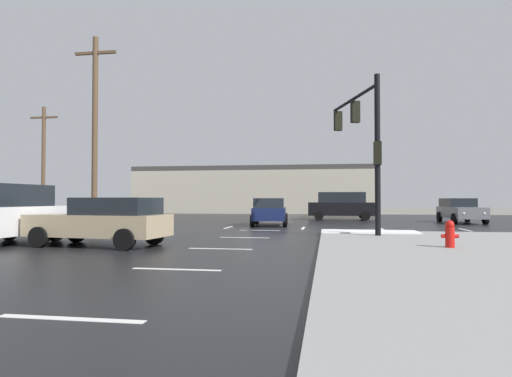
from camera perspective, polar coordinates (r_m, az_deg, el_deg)
ground_plane at (r=23.49m, az=1.22°, el=-5.16°), size 120.00×120.00×0.00m
road_asphalt at (r=23.49m, az=1.22°, el=-5.13°), size 44.00×44.00×0.02m
snow_strip_curbside at (r=19.35m, az=14.42°, el=-5.43°), size 4.00×1.60×0.06m
lane_markings at (r=21.99m, az=3.85°, el=-5.36°), size 36.15×36.15×0.01m
traffic_signal_mast at (r=19.26m, az=13.73°, el=6.95°), size 1.76×5.15×6.30m
fire_hydrant at (r=14.10m, az=23.80°, el=-5.39°), size 0.48×0.26×0.79m
strip_building_background at (r=49.00m, az=-0.21°, el=-0.24°), size 25.46×8.00×5.03m
sedan_navy at (r=25.63m, az=1.81°, el=-2.93°), size 2.30×4.64×1.58m
suv_black at (r=32.98m, az=11.00°, el=-2.14°), size 4.84×2.17×2.03m
sedan_grey at (r=31.20m, az=24.89°, el=-2.52°), size 2.17×4.59×1.58m
sedan_tan at (r=15.19m, az=-19.15°, el=-3.94°), size 4.67×2.41×1.58m
sedan_blue at (r=29.04m, az=-18.30°, el=-2.68°), size 4.58×2.13×1.58m
utility_pole_mid at (r=23.73m, az=-20.13°, el=7.26°), size 2.20×0.28×9.73m
utility_pole_far at (r=36.85m, az=-25.80°, el=3.30°), size 2.20×0.28×8.51m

